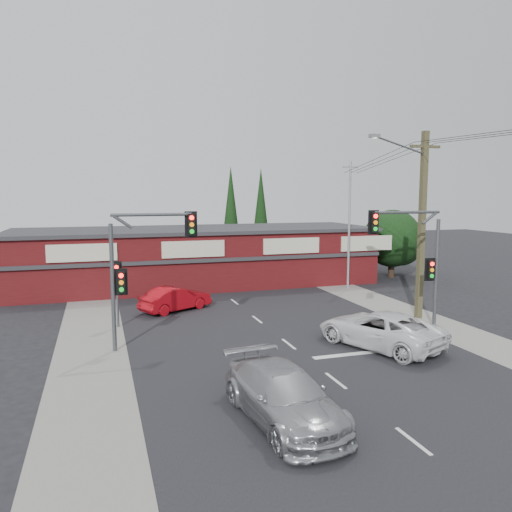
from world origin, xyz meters
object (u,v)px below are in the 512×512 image
object	(u,v)px
utility_pole	(420,219)
white_suv	(380,329)
silver_suv	(283,395)
red_sedan	(176,299)
shop_building	(197,256)

from	to	relation	value
utility_pole	white_suv	bearing A→B (deg)	-140.26
silver_suv	utility_pole	world-z (taller)	utility_pole
red_sedan	shop_building	bearing A→B (deg)	-47.63
silver_suv	shop_building	world-z (taller)	shop_building
white_suv	utility_pole	size ratio (longest dim) A/B	0.58
silver_suv	red_sedan	world-z (taller)	silver_suv
red_sedan	utility_pole	xyz separation A→B (m)	(12.23, -5.77, 4.69)
white_suv	silver_suv	bearing A→B (deg)	17.56
red_sedan	shop_building	size ratio (longest dim) A/B	0.16
silver_suv	shop_building	size ratio (longest dim) A/B	0.20
utility_pole	red_sedan	bearing A→B (deg)	154.73
silver_suv	white_suv	bearing A→B (deg)	34.38
white_suv	red_sedan	size ratio (longest dim) A/B	1.35
white_suv	utility_pole	xyz separation A→B (m)	(4.68, 3.89, 4.59)
red_sedan	utility_pole	world-z (taller)	utility_pole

